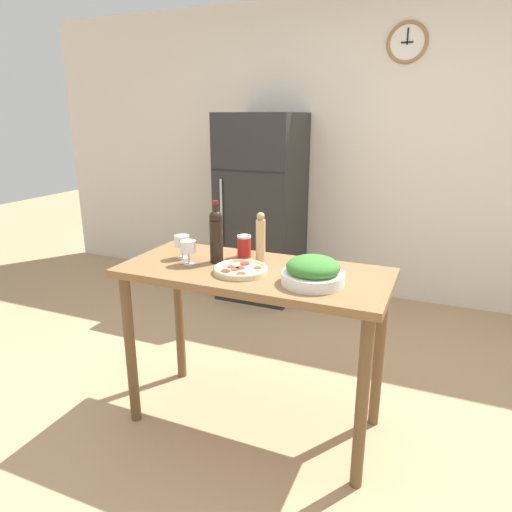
{
  "coord_description": "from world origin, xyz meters",
  "views": [
    {
      "loc": [
        0.85,
        -1.98,
        1.63
      ],
      "look_at": [
        0.0,
        0.03,
        0.95
      ],
      "focal_mm": 32.0,
      "sensor_mm": 36.0,
      "label": 1
    }
  ],
  "objects_px": {
    "wine_glass_near": "(188,248)",
    "salad_bowl": "(313,272)",
    "wine_bottle": "(216,235)",
    "pepper_mill": "(261,238)",
    "refrigerator": "(262,207)",
    "homemade_pizza": "(241,269)",
    "wine_glass_far": "(182,242)",
    "salt_canister": "(244,246)"
  },
  "relations": [
    {
      "from": "salt_canister",
      "to": "refrigerator",
      "type": "bearing_deg",
      "value": 109.06
    },
    {
      "from": "wine_glass_near",
      "to": "homemade_pizza",
      "type": "distance_m",
      "value": 0.31
    },
    {
      "from": "refrigerator",
      "to": "pepper_mill",
      "type": "xyz_separation_m",
      "value": [
        0.67,
        -1.66,
        0.19
      ]
    },
    {
      "from": "pepper_mill",
      "to": "salt_canister",
      "type": "height_order",
      "value": "pepper_mill"
    },
    {
      "from": "wine_bottle",
      "to": "salad_bowl",
      "type": "distance_m",
      "value": 0.57
    },
    {
      "from": "wine_bottle",
      "to": "pepper_mill",
      "type": "relative_size",
      "value": 1.25
    },
    {
      "from": "refrigerator",
      "to": "salt_canister",
      "type": "bearing_deg",
      "value": -70.94
    },
    {
      "from": "refrigerator",
      "to": "pepper_mill",
      "type": "height_order",
      "value": "refrigerator"
    },
    {
      "from": "wine_glass_far",
      "to": "salt_canister",
      "type": "bearing_deg",
      "value": 26.66
    },
    {
      "from": "refrigerator",
      "to": "wine_bottle",
      "type": "height_order",
      "value": "refrigerator"
    },
    {
      "from": "refrigerator",
      "to": "salad_bowl",
      "type": "height_order",
      "value": "refrigerator"
    },
    {
      "from": "wine_bottle",
      "to": "homemade_pizza",
      "type": "distance_m",
      "value": 0.25
    },
    {
      "from": "refrigerator",
      "to": "salad_bowl",
      "type": "bearing_deg",
      "value": -61.57
    },
    {
      "from": "homemade_pizza",
      "to": "salt_canister",
      "type": "height_order",
      "value": "salt_canister"
    },
    {
      "from": "refrigerator",
      "to": "homemade_pizza",
      "type": "relative_size",
      "value": 6.24
    },
    {
      "from": "wine_glass_near",
      "to": "salad_bowl",
      "type": "relative_size",
      "value": 0.43
    },
    {
      "from": "wine_glass_near",
      "to": "salad_bowl",
      "type": "xyz_separation_m",
      "value": [
        0.67,
        -0.03,
        -0.03
      ]
    },
    {
      "from": "homemade_pizza",
      "to": "wine_glass_far",
      "type": "bearing_deg",
      "value": 166.3
    },
    {
      "from": "homemade_pizza",
      "to": "wine_bottle",
      "type": "bearing_deg",
      "value": 150.66
    },
    {
      "from": "refrigerator",
      "to": "wine_glass_far",
      "type": "bearing_deg",
      "value": -81.41
    },
    {
      "from": "wine_bottle",
      "to": "salt_canister",
      "type": "relative_size",
      "value": 2.7
    },
    {
      "from": "wine_glass_far",
      "to": "homemade_pizza",
      "type": "relative_size",
      "value": 0.47
    },
    {
      "from": "wine_bottle",
      "to": "salt_canister",
      "type": "distance_m",
      "value": 0.19
    },
    {
      "from": "wine_glass_far",
      "to": "pepper_mill",
      "type": "relative_size",
      "value": 0.48
    },
    {
      "from": "wine_glass_far",
      "to": "homemade_pizza",
      "type": "height_order",
      "value": "wine_glass_far"
    },
    {
      "from": "wine_glass_near",
      "to": "pepper_mill",
      "type": "distance_m",
      "value": 0.38
    },
    {
      "from": "wine_bottle",
      "to": "pepper_mill",
      "type": "bearing_deg",
      "value": 29.73
    },
    {
      "from": "wine_glass_far",
      "to": "pepper_mill",
      "type": "distance_m",
      "value": 0.42
    },
    {
      "from": "pepper_mill",
      "to": "homemade_pizza",
      "type": "bearing_deg",
      "value": -93.95
    },
    {
      "from": "salad_bowl",
      "to": "salt_canister",
      "type": "height_order",
      "value": "salad_bowl"
    },
    {
      "from": "salad_bowl",
      "to": "salt_canister",
      "type": "bearing_deg",
      "value": 150.97
    },
    {
      "from": "pepper_mill",
      "to": "salt_canister",
      "type": "bearing_deg",
      "value": 167.13
    },
    {
      "from": "refrigerator",
      "to": "wine_glass_far",
      "type": "xyz_separation_m",
      "value": [
        0.27,
        -1.79,
        0.16
      ]
    },
    {
      "from": "refrigerator",
      "to": "salt_canister",
      "type": "relative_size",
      "value": 13.77
    },
    {
      "from": "wine_bottle",
      "to": "pepper_mill",
      "type": "height_order",
      "value": "wine_bottle"
    },
    {
      "from": "refrigerator",
      "to": "pepper_mill",
      "type": "relative_size",
      "value": 6.36
    },
    {
      "from": "wine_bottle",
      "to": "salt_canister",
      "type": "xyz_separation_m",
      "value": [
        0.09,
        0.14,
        -0.09
      ]
    },
    {
      "from": "wine_bottle",
      "to": "homemade_pizza",
      "type": "bearing_deg",
      "value": -29.34
    },
    {
      "from": "pepper_mill",
      "to": "salad_bowl",
      "type": "bearing_deg",
      "value": -33.17
    },
    {
      "from": "wine_glass_near",
      "to": "wine_glass_far",
      "type": "relative_size",
      "value": 1.0
    },
    {
      "from": "refrigerator",
      "to": "wine_glass_near",
      "type": "height_order",
      "value": "refrigerator"
    },
    {
      "from": "salad_bowl",
      "to": "homemade_pizza",
      "type": "height_order",
      "value": "salad_bowl"
    }
  ]
}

